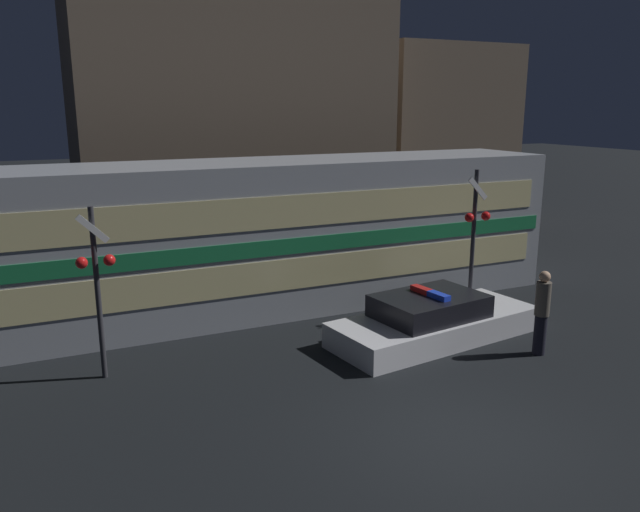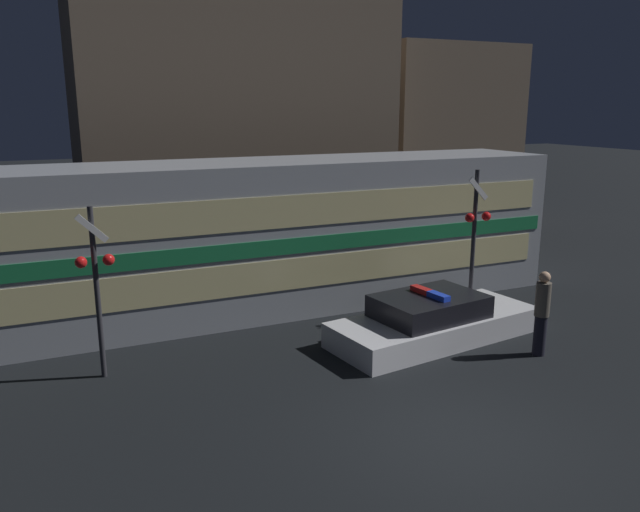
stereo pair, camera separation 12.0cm
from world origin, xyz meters
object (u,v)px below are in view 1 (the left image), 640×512
Objects in this scene: train at (215,240)px; police_car at (433,321)px; pedestrian at (542,312)px; crossing_signal_near at (474,234)px.

police_car is at bearing -44.20° from train.
crossing_signal_near is at bearing 88.07° from pedestrian.
police_car is 2.35m from pedestrian.
pedestrian is at bearing -91.93° from crossing_signal_near.
pedestrian is (1.54, -1.70, 0.52)m from police_car.
police_car is at bearing -155.59° from crossing_signal_near.
crossing_signal_near reaches higher than police_car.
police_car is 1.39× the size of crossing_signal_near.
crossing_signal_near is at bearing -29.17° from train.
pedestrian is at bearing -55.65° from police_car.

